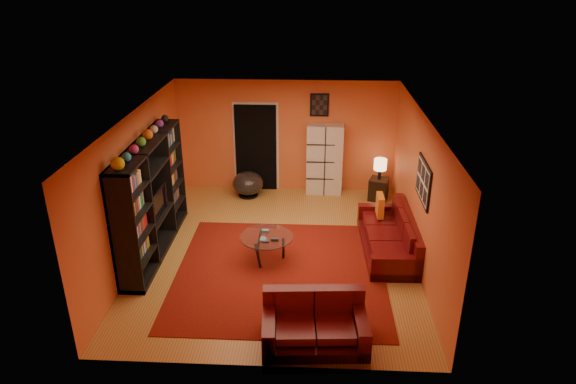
{
  "coord_description": "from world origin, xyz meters",
  "views": [
    {
      "loc": [
        0.62,
        -8.3,
        4.9
      ],
      "look_at": [
        0.19,
        0.1,
        1.18
      ],
      "focal_mm": 32.0,
      "sensor_mm": 36.0,
      "label": 1
    }
  ],
  "objects_px": {
    "sofa": "(393,237)",
    "coffee_table": "(267,239)",
    "tv": "(154,203)",
    "entertainment_unit": "(152,198)",
    "loveseat": "(314,323)",
    "side_table": "(378,189)",
    "storage_cabinet": "(325,159)",
    "table_lamp": "(380,165)",
    "bowl_chair": "(248,184)"
  },
  "relations": [
    {
      "from": "entertainment_unit",
      "to": "side_table",
      "type": "relative_size",
      "value": 6.0
    },
    {
      "from": "storage_cabinet",
      "to": "bowl_chair",
      "type": "bearing_deg",
      "value": -167.69
    },
    {
      "from": "side_table",
      "to": "table_lamp",
      "type": "relative_size",
      "value": 1.06
    },
    {
      "from": "storage_cabinet",
      "to": "loveseat",
      "type": "bearing_deg",
      "value": -89.67
    },
    {
      "from": "tv",
      "to": "side_table",
      "type": "bearing_deg",
      "value": -60.06
    },
    {
      "from": "entertainment_unit",
      "to": "storage_cabinet",
      "type": "bearing_deg",
      "value": 41.41
    },
    {
      "from": "bowl_chair",
      "to": "side_table",
      "type": "xyz_separation_m",
      "value": [
        2.98,
        -0.03,
        -0.06
      ]
    },
    {
      "from": "tv",
      "to": "loveseat",
      "type": "bearing_deg",
      "value": -129.23
    },
    {
      "from": "side_table",
      "to": "loveseat",
      "type": "bearing_deg",
      "value": -106.37
    },
    {
      "from": "bowl_chair",
      "to": "side_table",
      "type": "bearing_deg",
      "value": -0.52
    },
    {
      "from": "loveseat",
      "to": "tv",
      "type": "bearing_deg",
      "value": 46.91
    },
    {
      "from": "table_lamp",
      "to": "sofa",
      "type": "bearing_deg",
      "value": -89.82
    },
    {
      "from": "table_lamp",
      "to": "bowl_chair",
      "type": "bearing_deg",
      "value": 179.48
    },
    {
      "from": "sofa",
      "to": "storage_cabinet",
      "type": "distance_m",
      "value": 2.96
    },
    {
      "from": "coffee_table",
      "to": "bowl_chair",
      "type": "xyz_separation_m",
      "value": [
        -0.68,
        2.8,
        -0.13
      ]
    },
    {
      "from": "sofa",
      "to": "coffee_table",
      "type": "xyz_separation_m",
      "value": [
        -2.31,
        -0.47,
        0.15
      ]
    },
    {
      "from": "coffee_table",
      "to": "sofa",
      "type": "bearing_deg",
      "value": 11.46
    },
    {
      "from": "side_table",
      "to": "entertainment_unit",
      "type": "bearing_deg",
      "value": -150.69
    },
    {
      "from": "entertainment_unit",
      "to": "storage_cabinet",
      "type": "xyz_separation_m",
      "value": [
        3.17,
        2.8,
        -0.23
      ]
    },
    {
      "from": "coffee_table",
      "to": "table_lamp",
      "type": "height_order",
      "value": "table_lamp"
    },
    {
      "from": "tv",
      "to": "sofa",
      "type": "bearing_deg",
      "value": -87.34
    },
    {
      "from": "storage_cabinet",
      "to": "table_lamp",
      "type": "relative_size",
      "value": 3.48
    },
    {
      "from": "table_lamp",
      "to": "loveseat",
      "type": "bearing_deg",
      "value": -106.37
    },
    {
      "from": "entertainment_unit",
      "to": "side_table",
      "type": "distance_m",
      "value": 5.11
    },
    {
      "from": "loveseat",
      "to": "side_table",
      "type": "xyz_separation_m",
      "value": [
        1.44,
        4.89,
        -0.04
      ]
    },
    {
      "from": "storage_cabinet",
      "to": "table_lamp",
      "type": "distance_m",
      "value": 1.27
    },
    {
      "from": "tv",
      "to": "entertainment_unit",
      "type": "bearing_deg",
      "value": 54.41
    },
    {
      "from": "loveseat",
      "to": "coffee_table",
      "type": "xyz_separation_m",
      "value": [
        -0.86,
        2.12,
        0.15
      ]
    },
    {
      "from": "sofa",
      "to": "table_lamp",
      "type": "distance_m",
      "value": 2.37
    },
    {
      "from": "tv",
      "to": "coffee_table",
      "type": "height_order",
      "value": "tv"
    },
    {
      "from": "loveseat",
      "to": "coffee_table",
      "type": "bearing_deg",
      "value": 18.31
    },
    {
      "from": "coffee_table",
      "to": "loveseat",
      "type": "bearing_deg",
      "value": -67.83
    },
    {
      "from": "sofa",
      "to": "storage_cabinet",
      "type": "bearing_deg",
      "value": 113.55
    },
    {
      "from": "sofa",
      "to": "coffee_table",
      "type": "relative_size",
      "value": 2.32
    },
    {
      "from": "table_lamp",
      "to": "coffee_table",
      "type": "bearing_deg",
      "value": -129.66
    },
    {
      "from": "storage_cabinet",
      "to": "side_table",
      "type": "bearing_deg",
      "value": -12.3
    },
    {
      "from": "sofa",
      "to": "bowl_chair",
      "type": "bearing_deg",
      "value": 140.39
    },
    {
      "from": "coffee_table",
      "to": "bowl_chair",
      "type": "relative_size",
      "value": 1.34
    },
    {
      "from": "table_lamp",
      "to": "side_table",
      "type": "bearing_deg",
      "value": 0.0
    },
    {
      "from": "coffee_table",
      "to": "storage_cabinet",
      "type": "height_order",
      "value": "storage_cabinet"
    },
    {
      "from": "loveseat",
      "to": "storage_cabinet",
      "type": "xyz_separation_m",
      "value": [
        0.21,
        5.22,
        0.54
      ]
    },
    {
      "from": "loveseat",
      "to": "coffee_table",
      "type": "relative_size",
      "value": 1.58
    },
    {
      "from": "sofa",
      "to": "storage_cabinet",
      "type": "xyz_separation_m",
      "value": [
        -1.24,
        2.63,
        0.54
      ]
    },
    {
      "from": "tv",
      "to": "table_lamp",
      "type": "xyz_separation_m",
      "value": [
        4.36,
        2.51,
        -0.14
      ]
    },
    {
      "from": "tv",
      "to": "side_table",
      "type": "height_order",
      "value": "tv"
    },
    {
      "from": "storage_cabinet",
      "to": "bowl_chair",
      "type": "distance_m",
      "value": 1.85
    },
    {
      "from": "storage_cabinet",
      "to": "tv",
      "type": "bearing_deg",
      "value": -135.18
    },
    {
      "from": "loveseat",
      "to": "bowl_chair",
      "type": "height_order",
      "value": "loveseat"
    },
    {
      "from": "entertainment_unit",
      "to": "bowl_chair",
      "type": "relative_size",
      "value": 4.21
    },
    {
      "from": "entertainment_unit",
      "to": "table_lamp",
      "type": "xyz_separation_m",
      "value": [
        4.41,
        2.47,
        -0.22
      ]
    }
  ]
}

